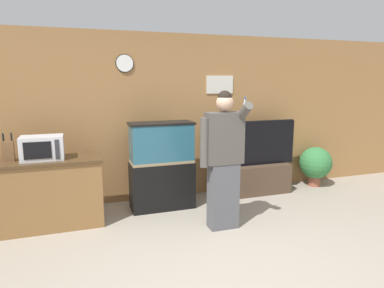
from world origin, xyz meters
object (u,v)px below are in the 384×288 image
object	(u,v)px
counter_island	(44,193)
potted_plant	(315,164)
knife_block	(8,151)
tv_on_stand	(253,172)
aquarium_on_stand	(162,166)
person_standing	(223,158)
microwave	(42,148)

from	to	relation	value
counter_island	potted_plant	bearing A→B (deg)	4.20
knife_block	tv_on_stand	size ratio (longest dim) A/B	0.23
aquarium_on_stand	potted_plant	distance (m)	2.90
counter_island	potted_plant	size ratio (longest dim) A/B	2.09
person_standing	potted_plant	size ratio (longest dim) A/B	2.48
counter_island	microwave	xyz separation A→B (m)	(0.03, -0.03, 0.60)
counter_island	aquarium_on_stand	distance (m)	1.62
knife_block	aquarium_on_stand	world-z (taller)	aquarium_on_stand
tv_on_stand	potted_plant	bearing A→B (deg)	1.22
microwave	aquarium_on_stand	size ratio (longest dim) A/B	0.39
counter_island	person_standing	size ratio (longest dim) A/B	0.84
microwave	tv_on_stand	xyz separation A→B (m)	(3.18, 0.33, -0.68)
person_standing	potted_plant	world-z (taller)	person_standing
knife_block	tv_on_stand	xyz separation A→B (m)	(3.56, 0.30, -0.66)
knife_block	person_standing	world-z (taller)	person_standing
microwave	knife_block	world-z (taller)	knife_block
tv_on_stand	counter_island	bearing A→B (deg)	-174.61
microwave	potted_plant	xyz separation A→B (m)	(4.46, 0.36, -0.64)
knife_block	aquarium_on_stand	distance (m)	2.01
microwave	potted_plant	world-z (taller)	microwave
knife_block	person_standing	xyz separation A→B (m)	(2.53, -0.79, -0.11)
knife_block	aquarium_on_stand	bearing A→B (deg)	4.34
counter_island	person_standing	xyz separation A→B (m)	(2.17, -0.78, 0.47)
knife_block	aquarium_on_stand	xyz separation A→B (m)	(1.97, 0.15, -0.39)
counter_island	microwave	distance (m)	0.60
aquarium_on_stand	tv_on_stand	world-z (taller)	aquarium_on_stand
potted_plant	tv_on_stand	bearing A→B (deg)	-178.78
microwave	knife_block	distance (m)	0.39
aquarium_on_stand	potted_plant	bearing A→B (deg)	3.54
person_standing	microwave	bearing A→B (deg)	160.55
microwave	aquarium_on_stand	world-z (taller)	aquarium_on_stand
microwave	tv_on_stand	distance (m)	3.26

